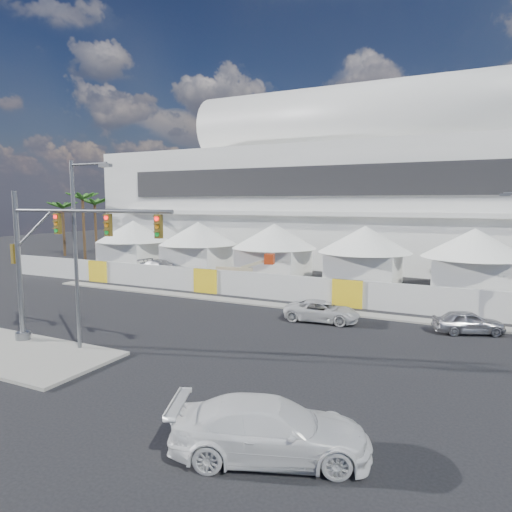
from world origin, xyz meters
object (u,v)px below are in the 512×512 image
at_px(sedan_silver, 468,322).
at_px(boom_lift, 229,279).
at_px(traffic_mast, 46,261).
at_px(lot_car_c, 161,268).
at_px(pickup_curb, 322,311).
at_px(pickup_near, 270,429).
at_px(streetlight_median, 79,243).

distance_m(sedan_silver, boom_lift, 20.05).
xyz_separation_m(sedan_silver, boom_lift, (-19.18, 5.85, 0.18)).
bearing_deg(sedan_silver, traffic_mast, 99.74).
bearing_deg(lot_car_c, pickup_curb, -105.07).
bearing_deg(boom_lift, traffic_mast, -103.92).
bearing_deg(sedan_silver, pickup_near, 140.75).
xyz_separation_m(traffic_mast, boom_lift, (0.34, 18.27, -3.72)).
xyz_separation_m(lot_car_c, traffic_mast, (9.39, -21.41, 3.76)).
bearing_deg(pickup_curb, streetlight_median, 135.69).
relative_size(sedan_silver, pickup_near, 0.66).
xyz_separation_m(pickup_near, lot_car_c, (-23.94, 25.74, -0.06)).
distance_m(pickup_curb, streetlight_median, 15.04).
bearing_deg(sedan_silver, streetlight_median, 101.91).
relative_size(lot_car_c, traffic_mast, 0.53).
xyz_separation_m(sedan_silver, streetlight_median, (-17.50, -12.09, 4.88)).
relative_size(pickup_near, lot_car_c, 1.08).
xyz_separation_m(pickup_curb, pickup_near, (3.46, -15.61, 0.20)).
distance_m(lot_car_c, boom_lift, 10.23).
relative_size(sedan_silver, lot_car_c, 0.71).
xyz_separation_m(lot_car_c, boom_lift, (9.73, -3.14, 0.05)).
bearing_deg(traffic_mast, lot_car_c, 113.69).
distance_m(sedan_silver, traffic_mast, 23.46).
bearing_deg(sedan_silver, lot_car_c, 49.99).
xyz_separation_m(pickup_curb, traffic_mast, (-11.09, -11.28, 3.91)).
height_order(pickup_near, lot_car_c, pickup_near).
distance_m(pickup_near, lot_car_c, 35.15).
bearing_deg(boom_lift, sedan_silver, -29.82).
height_order(pickup_curb, traffic_mast, traffic_mast).
bearing_deg(pickup_near, pickup_curb, -9.16).
bearing_deg(pickup_near, sedan_silver, -38.17).
relative_size(pickup_near, boom_lift, 0.93).
bearing_deg(streetlight_median, pickup_curb, 50.36).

